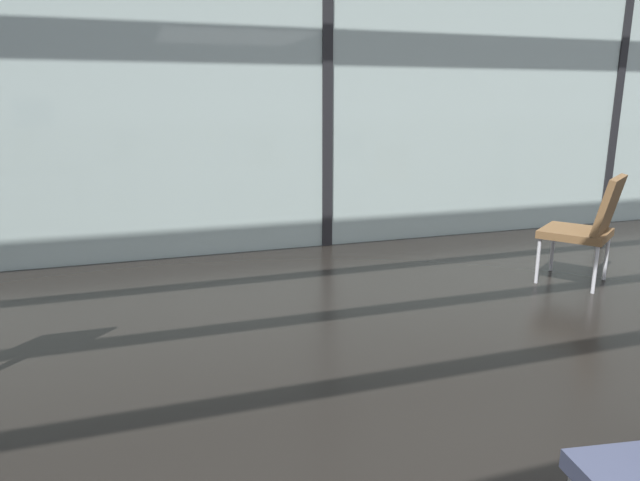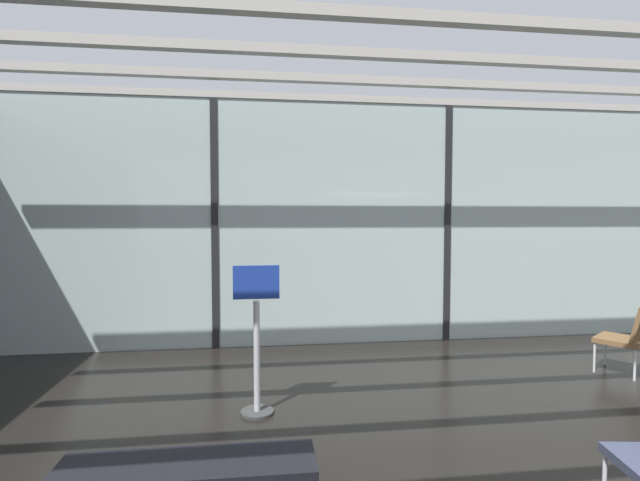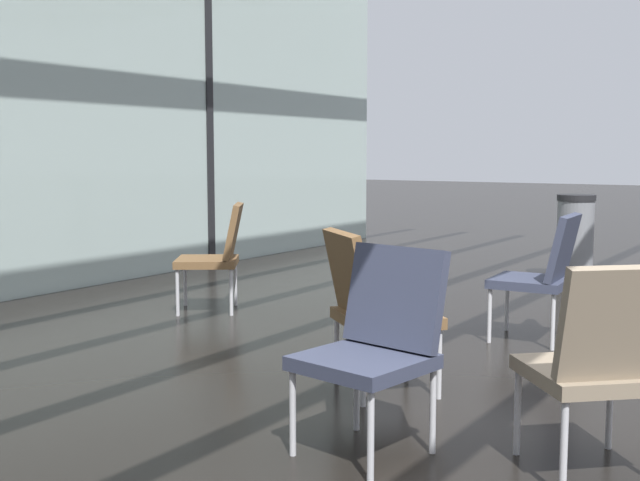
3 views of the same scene
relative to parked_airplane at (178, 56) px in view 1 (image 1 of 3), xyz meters
The scene contains 5 objects.
glass_curtain_wall 5.77m from the parked_airplane, 81.04° to the right, with size 14.00×0.08×3.60m, color #A3B7B2.
window_mullion_1 5.77m from the parked_airplane, 81.04° to the right, with size 0.10×0.12×3.60m, color black.
window_mullion_2 7.19m from the parked_airplane, 52.27° to the right, with size 0.10×0.12×3.60m, color black.
parked_airplane is the anchor object (origin of this frame).
lounge_chair_4 8.10m from the parked_airplane, 72.04° to the right, with size 0.70×0.71×0.87m.
Camera 1 is at (-1.79, -0.08, 1.42)m, focal length 31.68 mm.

